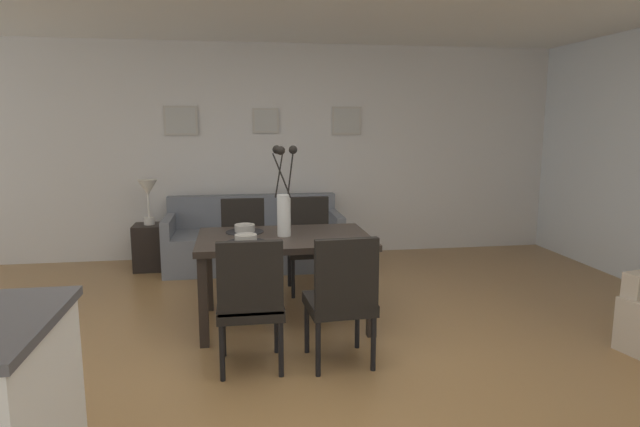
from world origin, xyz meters
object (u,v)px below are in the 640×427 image
Objects in this scene: framed_picture_center at (266,121)px; framed_picture_right at (347,121)px; dining_chair_near_left at (250,298)px; table_lamp at (148,192)px; dining_table at (284,247)px; dining_chair_far_right at (309,239)px; sofa at (254,242)px; dining_chair_near_right at (243,242)px; centerpiece_vase at (284,202)px; side_table at (151,247)px; bowl_near_left at (246,238)px; bowl_near_right at (245,227)px; framed_picture_left at (181,121)px; dining_chair_far_left at (342,295)px.

framed_picture_center is 1.00m from framed_picture_right.
dining_chair_near_left is 2.97m from table_lamp.
dining_table is 4.37× the size of framed_picture_center.
sofa is at bearing 117.69° from dining_chair_far_right.
dining_chair_far_right is at bearing 69.64° from dining_table.
dining_chair_near_right is 1.03m from sofa.
framed_picture_right is (1.00, 2.34, 1.03)m from dining_table.
dining_table is 0.37m from centerpiece_vase.
framed_picture_center is at bearing 18.46° from side_table.
sofa is at bearing 95.70° from dining_table.
bowl_near_right is at bearing 90.00° from bowl_near_left.
dining_chair_near_right reaches higher than bowl_near_right.
framed_picture_left is (-1.00, 2.34, 1.03)m from dining_table.
framed_picture_center is (0.31, 2.14, 0.90)m from bowl_near_right.
framed_picture_right is at bearing 10.85° from side_table.
dining_chair_far_right is at bearing 46.39° from bowl_near_right.
bowl_near_left is at bearing -146.51° from dining_table.
bowl_near_left is at bearing -63.69° from table_lamp.
dining_chair_near_right reaches higher than sofa.
framed_picture_center is at bearing 180.00° from framed_picture_right.
bowl_near_left is at bearing -90.00° from bowl_near_right.
dining_chair_far_right reaches higher than side_table.
dining_table is 8.24× the size of bowl_near_right.
framed_picture_center reaches higher than dining_chair_near_right.
framed_picture_right is at bearing 0.00° from framed_picture_left.
dining_chair_far_right is (0.02, 1.77, 0.00)m from dining_chair_far_left.
framed_picture_left is at bearing 107.88° from bowl_near_right.
dining_table is 2.34m from table_lamp.
table_lamp is at bearing 116.31° from bowl_near_left.
dining_table is 0.93m from dining_chair_near_right.
dining_chair_far_right is at bearing 1.74° from dining_chair_near_right.
framed_picture_right is (2.36, 0.45, 1.42)m from side_table.
bowl_near_right is at bearing -58.33° from table_lamp.
dining_chair_far_left is at bearing -67.88° from framed_picture_left.
table_lamp reaches higher than dining_chair_near_right.
framed_picture_left is at bearing 52.25° from side_table.
bowl_near_right is 1.98m from table_lamp.
framed_picture_left is (-1.00, 2.34, 0.66)m from centerpiece_vase.
side_table is at bearing 120.91° from dining_chair_far_left.
dining_table is 3.55× the size of framed_picture_left.
dining_chair_near_right is (-0.32, 0.86, -0.14)m from dining_table.
framed_picture_center is at bearing 95.45° from dining_chair_far_left.
centerpiece_vase is 0.45m from bowl_near_left.
bowl_near_right is at bearing -58.33° from side_table.
side_table is 1.32× the size of framed_picture_left.
bowl_near_right reaches higher than dining_table.
dining_chair_far_left reaches higher than side_table.
bowl_near_left is 0.42m from bowl_near_right.
dining_chair_near_right is 1.25× the size of centerpiece_vase.
framed_picture_right reaches higher than dining_chair_near_right.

